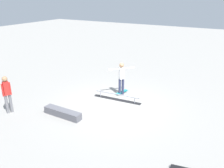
% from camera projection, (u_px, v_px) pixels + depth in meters
% --- Properties ---
extents(ground_plane, '(60.00, 60.00, 0.00)m').
position_uv_depth(ground_plane, '(113.00, 105.00, 11.04)').
color(ground_plane, gray).
extents(grind_rail, '(2.49, 0.43, 0.31)m').
position_uv_depth(grind_rail, '(117.00, 97.00, 11.56)').
color(grind_rail, black).
rests_on(grind_rail, ground_plane).
extents(skate_ledge, '(1.79, 0.39, 0.31)m').
position_uv_depth(skate_ledge, '(63.00, 113.00, 9.98)').
color(skate_ledge, '#595960').
rests_on(skate_ledge, ground_plane).
extents(skater_main, '(0.99, 1.06, 1.70)m').
position_uv_depth(skater_main, '(121.00, 76.00, 11.87)').
color(skater_main, '#2D3351').
rests_on(skater_main, ground_plane).
extents(skateboard_main, '(0.39, 0.82, 0.09)m').
position_uv_depth(skateboard_main, '(122.00, 92.00, 12.33)').
color(skateboard_main, teal).
rests_on(skateboard_main, ground_plane).
extents(bystander_red_shirt, '(0.27, 0.38, 1.68)m').
position_uv_depth(bystander_red_shirt, '(7.00, 93.00, 10.03)').
color(bystander_red_shirt, slate).
rests_on(bystander_red_shirt, ground_plane).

